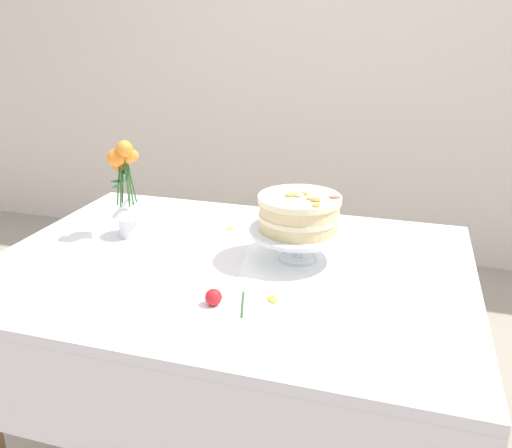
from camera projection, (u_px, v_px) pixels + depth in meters
The scene contains 9 objects.
back_wall at pixel (336, 24), 3.01m from camera, with size 7.00×0.08×2.80m, color silver.
dining_table at pixel (227, 293), 1.55m from camera, with size 1.40×1.00×0.74m.
linen_napkin at pixel (298, 260), 1.55m from camera, with size 0.32×0.32×0.00m, color white.
cake_stand at pixel (299, 234), 1.52m from camera, with size 0.29×0.29×0.10m.
layer_cake at pixel (299, 212), 1.50m from camera, with size 0.24×0.24×0.11m.
flower_vase at pixel (126, 191), 1.67m from camera, with size 0.11×0.11×0.33m.
fallen_rose at pixel (215, 297), 1.30m from camera, with size 0.11×0.12×0.04m.
loose_petal_0 at pixel (272, 299), 1.33m from camera, with size 0.04×0.02×0.01m, color yellow.
loose_petal_1 at pixel (230, 228), 1.79m from camera, with size 0.03×0.02×0.00m, color yellow.
Camera 1 is at (0.48, -1.32, 1.40)m, focal length 36.60 mm.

